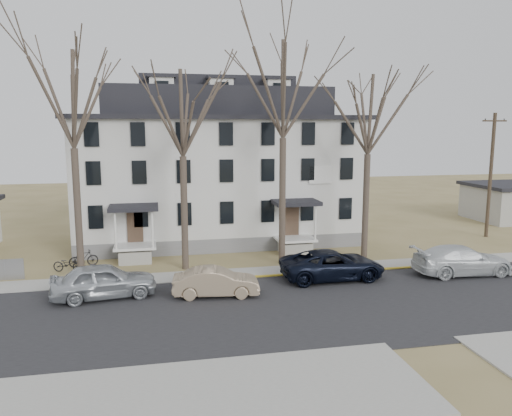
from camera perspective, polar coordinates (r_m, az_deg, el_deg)
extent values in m
plane|color=olive|center=(22.36, 6.88, -13.06)|extent=(120.00, 120.00, 0.00)
cube|color=#27272A|center=(24.13, 5.35, -11.32)|extent=(120.00, 10.00, 0.04)
cube|color=#A09F97|center=(29.62, 1.96, -7.34)|extent=(120.00, 2.00, 0.08)
cube|color=#A09F97|center=(16.92, -15.53, -21.13)|extent=(20.00, 5.00, 0.08)
cube|color=gold|center=(30.33, 11.66, -7.13)|extent=(14.00, 0.25, 0.06)
cube|color=slate|center=(38.70, -4.39, -2.63)|extent=(20.00, 10.00, 1.00)
cube|color=silver|center=(38.03, -4.48, 4.02)|extent=(20.00, 10.00, 8.00)
cube|color=black|center=(37.88, -4.56, 10.21)|extent=(20.80, 10.80, 0.30)
cube|color=black|center=(37.91, -4.58, 11.94)|extent=(16.00, 7.00, 2.00)
cube|color=black|center=(38.00, -4.61, 14.05)|extent=(11.00, 4.50, 0.80)
cube|color=white|center=(32.52, -13.63, -4.27)|extent=(2.60, 2.00, 0.16)
cube|color=white|center=(33.76, 4.50, -3.53)|extent=(2.60, 2.00, 0.16)
cube|color=white|center=(34.52, 7.38, 3.77)|extent=(1.60, 0.08, 1.20)
cylinder|color=#473B31|center=(30.09, -19.68, -0.50)|extent=(0.40, 0.40, 7.28)
cylinder|color=#473B31|center=(29.87, -8.19, -0.63)|extent=(0.40, 0.40, 6.76)
cylinder|color=#473B31|center=(30.71, 3.03, 0.71)|extent=(0.40, 0.40, 7.80)
cylinder|color=#473B31|center=(32.60, 12.42, 0.08)|extent=(0.40, 0.40, 6.76)
cylinder|color=#3D3023|center=(42.13, 25.22, 3.33)|extent=(0.28, 0.28, 9.50)
cube|color=#3D3023|center=(41.97, 25.62, 8.97)|extent=(2.00, 0.12, 0.12)
imported|color=#AEB3B9|center=(26.15, -16.99, -8.04)|extent=(5.33, 2.72, 1.74)
imported|color=tan|center=(25.42, -4.58, -8.52)|extent=(4.47, 1.99, 1.42)
imported|color=black|center=(28.38, 8.73, -6.49)|extent=(5.85, 2.75, 1.62)
imported|color=silver|center=(31.26, 22.51, -5.59)|extent=(5.81, 2.56, 1.66)
imported|color=black|center=(31.36, -20.69, -6.09)|extent=(1.94, 1.22, 0.96)
imported|color=black|center=(32.25, -19.11, -5.51)|extent=(1.80, 0.97, 1.04)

